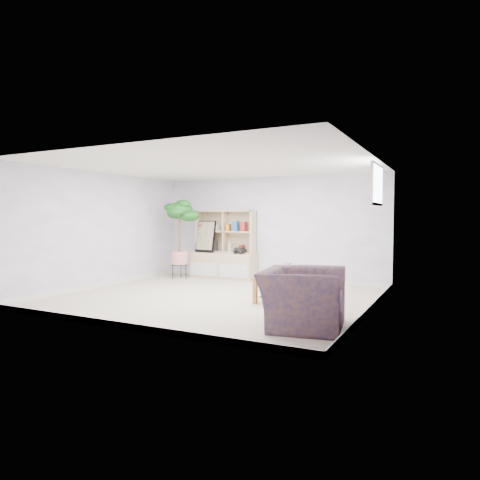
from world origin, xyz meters
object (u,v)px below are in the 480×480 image
at_px(storage_unit, 223,244).
at_px(coffee_table, 288,291).
at_px(floor_tree, 180,239).
at_px(armchair, 302,294).

relative_size(storage_unit, coffee_table, 1.54).
distance_m(coffee_table, floor_tree, 3.84).
distance_m(coffee_table, armchair, 1.52).
bearing_deg(coffee_table, armchair, -60.43).
relative_size(coffee_table, armchair, 0.89).
xyz_separation_m(storage_unit, floor_tree, (-0.89, -0.54, 0.13)).
bearing_deg(floor_tree, storage_unit, 31.03).
bearing_deg(coffee_table, storage_unit, 140.11).
height_order(coffee_table, floor_tree, floor_tree).
bearing_deg(floor_tree, coffee_table, -26.34).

